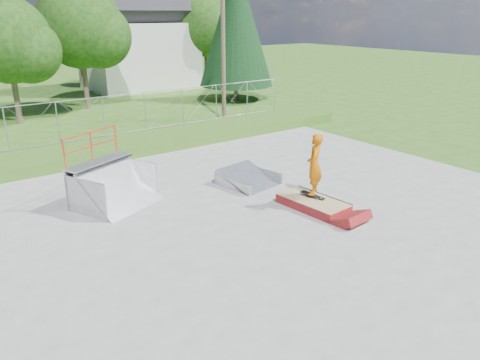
# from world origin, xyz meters

# --- Properties ---
(ground) EXTENTS (120.00, 120.00, 0.00)m
(ground) POSITION_xyz_m (0.00, 0.00, 0.00)
(ground) COLOR #31611B
(ground) RESTS_ON ground
(concrete_pad) EXTENTS (20.00, 16.00, 0.04)m
(concrete_pad) POSITION_xyz_m (0.00, 0.00, 0.02)
(concrete_pad) COLOR gray
(concrete_pad) RESTS_ON ground
(grass_berm) EXTENTS (24.00, 3.00, 0.50)m
(grass_berm) POSITION_xyz_m (0.00, 9.50, 0.25)
(grass_berm) COLOR #31611B
(grass_berm) RESTS_ON ground
(grind_box) EXTENTS (1.25, 2.31, 0.33)m
(grind_box) POSITION_xyz_m (2.51, -0.11, 0.17)
(grind_box) COLOR maroon
(grind_box) RESTS_ON concrete_pad
(quarter_pipe) EXTENTS (2.86, 2.68, 2.28)m
(quarter_pipe) POSITION_xyz_m (-2.26, 3.75, 1.14)
(quarter_pipe) COLOR #9DA0A5
(quarter_pipe) RESTS_ON concrete_pad
(flat_bank_ramp) EXTENTS (1.96, 2.05, 0.52)m
(flat_bank_ramp) POSITION_xyz_m (2.21, 2.77, 0.26)
(flat_bank_ramp) COLOR #9DA0A5
(flat_bank_ramp) RESTS_ON concrete_pad
(skateboard) EXTENTS (0.44, 0.82, 0.13)m
(skateboard) POSITION_xyz_m (2.62, 0.02, 0.38)
(skateboard) COLOR black
(skateboard) RESTS_ON grind_box
(skater) EXTENTS (0.83, 0.79, 1.90)m
(skater) POSITION_xyz_m (2.62, 0.02, 1.33)
(skater) COLOR #CD6806
(skater) RESTS_ON grind_box
(chain_link_fence) EXTENTS (20.00, 0.06, 1.80)m
(chain_link_fence) POSITION_xyz_m (0.00, 10.50, 1.40)
(chain_link_fence) COLOR gray
(chain_link_fence) RESTS_ON grass_berm
(gable_house) EXTENTS (8.40, 6.08, 8.94)m
(gable_house) POSITION_xyz_m (9.00, 26.00, 3.84)
(gable_house) COLOR silver
(gable_house) RESTS_ON ground
(utility_pole) EXTENTS (0.24, 0.24, 8.00)m
(utility_pole) POSITION_xyz_m (7.50, 12.00, 4.00)
(utility_pole) COLOR brown
(utility_pole) RESTS_ON ground
(tree_left_near) EXTENTS (4.76, 4.48, 6.65)m
(tree_left_near) POSITION_xyz_m (-1.75, 17.83, 4.24)
(tree_left_near) COLOR brown
(tree_left_near) RESTS_ON ground
(tree_center) EXTENTS (5.44, 5.12, 7.60)m
(tree_center) POSITION_xyz_m (2.78, 19.81, 4.85)
(tree_center) COLOR brown
(tree_center) RESTS_ON ground
(tree_right_far) EXTENTS (5.10, 4.80, 7.12)m
(tree_right_far) POSITION_xyz_m (14.27, 23.82, 4.54)
(tree_right_far) COLOR brown
(tree_right_far) RESTS_ON ground
(tree_back_mid) EXTENTS (4.08, 3.84, 5.70)m
(tree_back_mid) POSITION_xyz_m (5.21, 27.86, 3.63)
(tree_back_mid) COLOR brown
(tree_back_mid) RESTS_ON ground
(conifer_tree) EXTENTS (5.04, 5.04, 9.10)m
(conifer_tree) POSITION_xyz_m (12.00, 17.00, 5.05)
(conifer_tree) COLOR brown
(conifer_tree) RESTS_ON ground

